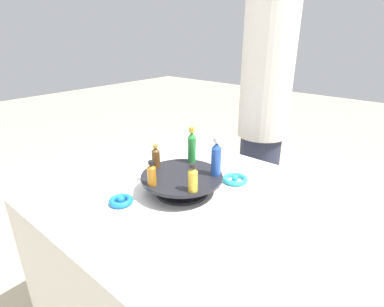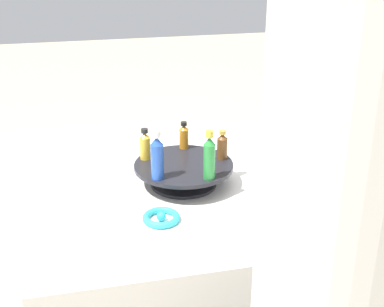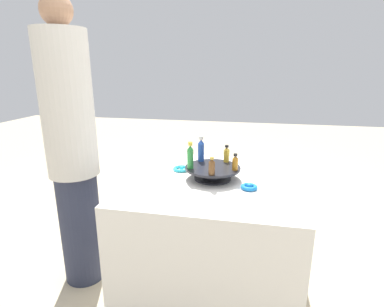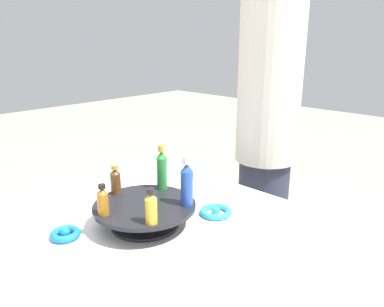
{
  "view_description": "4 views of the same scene",
  "coord_description": "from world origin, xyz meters",
  "px_view_note": "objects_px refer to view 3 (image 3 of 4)",
  "views": [
    {
      "loc": [
        -0.7,
        0.76,
        1.29
      ],
      "look_at": [
        0.01,
        -0.07,
        0.85
      ],
      "focal_mm": 28.0,
      "sensor_mm": 36.0,
      "label": 1
    },
    {
      "loc": [
        -0.32,
        -1.5,
        1.48
      ],
      "look_at": [
        0.01,
        -0.08,
        0.85
      ],
      "focal_mm": 50.0,
      "sensor_mm": 36.0,
      "label": 2
    },
    {
      "loc": [
        1.6,
        0.21,
        1.32
      ],
      "look_at": [
        0.01,
        -0.12,
        0.86
      ],
      "focal_mm": 28.0,
      "sensor_mm": 36.0,
      "label": 3
    },
    {
      "loc": [
        -0.83,
        0.66,
        1.27
      ],
      "look_at": [
        0.03,
        -0.24,
        0.88
      ],
      "focal_mm": 35.0,
      "sensor_mm": 36.0,
      "label": 4
    }
  ],
  "objects_px": {
    "bottle_gold": "(227,154)",
    "bottle_brown": "(212,167)",
    "bottle_amber": "(235,163)",
    "ribbon_bow_teal": "(182,169)",
    "person_figure": "(72,151)",
    "ribbon_bow_blue": "(249,187)",
    "bottle_blue": "(201,150)",
    "bottle_green": "(190,156)",
    "display_stand": "(213,171)"
  },
  "relations": [
    {
      "from": "bottle_gold",
      "to": "bottle_brown",
      "type": "relative_size",
      "value": 1.06
    },
    {
      "from": "bottle_amber",
      "to": "ribbon_bow_teal",
      "type": "xyz_separation_m",
      "value": [
        -0.14,
        -0.34,
        -0.11
      ]
    },
    {
      "from": "ribbon_bow_teal",
      "to": "person_figure",
      "type": "relative_size",
      "value": 0.06
    },
    {
      "from": "bottle_gold",
      "to": "ribbon_bow_blue",
      "type": "height_order",
      "value": "bottle_gold"
    },
    {
      "from": "bottle_gold",
      "to": "bottle_amber",
      "type": "distance_m",
      "value": 0.15
    },
    {
      "from": "bottle_blue",
      "to": "person_figure",
      "type": "height_order",
      "value": "person_figure"
    },
    {
      "from": "bottle_gold",
      "to": "bottle_amber",
      "type": "height_order",
      "value": "bottle_gold"
    },
    {
      "from": "bottle_amber",
      "to": "person_figure",
      "type": "bearing_deg",
      "value": -86.18
    },
    {
      "from": "bottle_blue",
      "to": "ribbon_bow_blue",
      "type": "xyz_separation_m",
      "value": [
        0.21,
        0.29,
        -0.13
      ]
    },
    {
      "from": "bottle_green",
      "to": "person_figure",
      "type": "distance_m",
      "value": 0.7
    },
    {
      "from": "bottle_gold",
      "to": "bottle_brown",
      "type": "xyz_separation_m",
      "value": [
        0.24,
        -0.05,
        -0.0
      ]
    },
    {
      "from": "bottle_green",
      "to": "ribbon_bow_blue",
      "type": "xyz_separation_m",
      "value": [
        0.06,
        0.33,
        -0.13
      ]
    },
    {
      "from": "person_figure",
      "to": "bottle_brown",
      "type": "bearing_deg",
      "value": -9.01
    },
    {
      "from": "bottle_amber",
      "to": "ribbon_bow_teal",
      "type": "relative_size",
      "value": 0.87
    },
    {
      "from": "bottle_blue",
      "to": "ribbon_bow_teal",
      "type": "relative_size",
      "value": 1.43
    },
    {
      "from": "bottle_brown",
      "to": "ribbon_bow_blue",
      "type": "height_order",
      "value": "bottle_brown"
    },
    {
      "from": "bottle_amber",
      "to": "ribbon_bow_teal",
      "type": "distance_m",
      "value": 0.38
    },
    {
      "from": "bottle_amber",
      "to": "person_figure",
      "type": "height_order",
      "value": "person_figure"
    },
    {
      "from": "bottle_brown",
      "to": "ribbon_bow_blue",
      "type": "relative_size",
      "value": 1.1
    },
    {
      "from": "bottle_blue",
      "to": "person_figure",
      "type": "bearing_deg",
      "value": -75.45
    },
    {
      "from": "display_stand",
      "to": "person_figure",
      "type": "relative_size",
      "value": 0.19
    },
    {
      "from": "display_stand",
      "to": "bottle_amber",
      "type": "bearing_deg",
      "value": 77.15
    },
    {
      "from": "bottle_amber",
      "to": "ribbon_bow_blue",
      "type": "xyz_separation_m",
      "value": [
        0.08,
        0.08,
        -0.1
      ]
    },
    {
      "from": "person_figure",
      "to": "ribbon_bow_teal",
      "type": "bearing_deg",
      "value": 12.03
    },
    {
      "from": "bottle_amber",
      "to": "ribbon_bow_teal",
      "type": "bearing_deg",
      "value": -112.62
    },
    {
      "from": "display_stand",
      "to": "bottle_amber",
      "type": "relative_size",
      "value": 3.39
    },
    {
      "from": "bottle_blue",
      "to": "bottle_amber",
      "type": "relative_size",
      "value": 1.64
    },
    {
      "from": "bottle_blue",
      "to": "ribbon_bow_teal",
      "type": "xyz_separation_m",
      "value": [
        -0.01,
        -0.12,
        -0.13
      ]
    },
    {
      "from": "bottle_green",
      "to": "ribbon_bow_teal",
      "type": "distance_m",
      "value": 0.23
    },
    {
      "from": "ribbon_bow_teal",
      "to": "ribbon_bow_blue",
      "type": "bearing_deg",
      "value": 62.03
    },
    {
      "from": "ribbon_bow_blue",
      "to": "bottle_brown",
      "type": "bearing_deg",
      "value": -84.66
    },
    {
      "from": "bottle_brown",
      "to": "person_figure",
      "type": "xyz_separation_m",
      "value": [
        -0.04,
        -0.83,
        0.03
      ]
    },
    {
      "from": "bottle_brown",
      "to": "bottle_amber",
      "type": "xyz_separation_m",
      "value": [
        -0.1,
        0.11,
        -0.0
      ]
    },
    {
      "from": "bottle_green",
      "to": "bottle_blue",
      "type": "bearing_deg",
      "value": 167.15
    },
    {
      "from": "bottle_brown",
      "to": "person_figure",
      "type": "bearing_deg",
      "value": -92.58
    },
    {
      "from": "display_stand",
      "to": "bottle_brown",
      "type": "height_order",
      "value": "bottle_brown"
    },
    {
      "from": "ribbon_bow_teal",
      "to": "bottle_gold",
      "type": "bearing_deg",
      "value": 90.12
    },
    {
      "from": "bottle_amber",
      "to": "ribbon_bow_blue",
      "type": "distance_m",
      "value": 0.16
    },
    {
      "from": "ribbon_bow_blue",
      "to": "person_figure",
      "type": "xyz_separation_m",
      "value": [
        -0.02,
        -1.02,
        0.14
      ]
    },
    {
      "from": "bottle_blue",
      "to": "bottle_brown",
      "type": "bearing_deg",
      "value": 23.15
    },
    {
      "from": "bottle_brown",
      "to": "bottle_gold",
      "type": "bearing_deg",
      "value": 167.15
    },
    {
      "from": "bottle_blue",
      "to": "display_stand",
      "type": "bearing_deg",
      "value": 41.15
    },
    {
      "from": "bottle_brown",
      "to": "bottle_amber",
      "type": "relative_size",
      "value": 1.04
    },
    {
      "from": "bottle_blue",
      "to": "person_figure",
      "type": "distance_m",
      "value": 0.75
    },
    {
      "from": "display_stand",
      "to": "ribbon_bow_teal",
      "type": "distance_m",
      "value": 0.24
    },
    {
      "from": "bottle_amber",
      "to": "bottle_brown",
      "type": "bearing_deg",
      "value": -48.85
    },
    {
      "from": "bottle_amber",
      "to": "ribbon_bow_teal",
      "type": "height_order",
      "value": "bottle_amber"
    },
    {
      "from": "ribbon_bow_teal",
      "to": "bottle_green",
      "type": "bearing_deg",
      "value": 28.92
    },
    {
      "from": "bottle_brown",
      "to": "bottle_green",
      "type": "bearing_deg",
      "value": -120.85
    },
    {
      "from": "person_figure",
      "to": "bottle_blue",
      "type": "bearing_deg",
      "value": 8.12
    }
  ]
}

